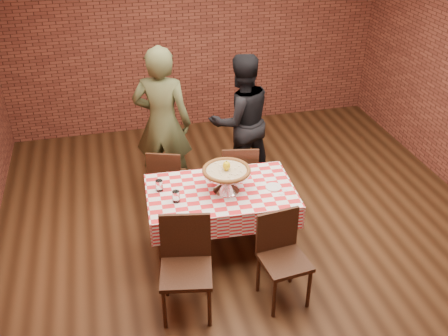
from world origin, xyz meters
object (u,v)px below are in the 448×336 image
at_px(pizza_stand, 226,181).
at_px(condiment_caddy, 224,169).
at_px(water_glass_left, 176,197).
at_px(table, 221,221).
at_px(chair_near_left, 186,271).
at_px(diner_olive, 162,123).
at_px(chair_far_left, 168,179).
at_px(water_glass_right, 159,186).
at_px(chair_near_right, 285,262).
at_px(diner_black, 241,120).
at_px(pizza, 226,171).
at_px(chair_far_right, 239,176).

bearing_deg(pizza_stand, condiment_caddy, 81.81).
bearing_deg(water_glass_left, table, 11.11).
height_order(condiment_caddy, chair_near_left, chair_near_left).
bearing_deg(diner_olive, water_glass_left, 106.51).
relative_size(chair_far_left, diner_olive, 0.46).
bearing_deg(water_glass_right, pizza_stand, -12.66).
bearing_deg(chair_far_left, diner_olive, -74.43).
bearing_deg(chair_near_right, diner_olive, 103.72).
xyz_separation_m(chair_far_left, diner_olive, (0.03, 0.43, 0.50)).
xyz_separation_m(condiment_caddy, diner_olive, (-0.49, 1.00, 0.11)).
xyz_separation_m(table, condiment_caddy, (0.10, 0.28, 0.45)).
xyz_separation_m(pizza_stand, chair_near_right, (0.34, -0.82, -0.42)).
distance_m(table, condiment_caddy, 0.53).
bearing_deg(water_glass_left, chair_near_left, -93.17).
distance_m(water_glass_right, diner_black, 1.66).
xyz_separation_m(pizza, diner_olive, (-0.45, 1.28, -0.04)).
bearing_deg(chair_near_left, table, 67.53).
bearing_deg(condiment_caddy, table, -112.23).
bearing_deg(chair_near_right, water_glass_right, 128.77).
bearing_deg(chair_far_left, chair_near_right, 135.07).
height_order(pizza_stand, chair_near_right, pizza_stand).
bearing_deg(chair_near_right, diner_black, 78.62).
height_order(table, chair_far_left, chair_far_left).
bearing_deg(diner_black, water_glass_right, 36.32).
xyz_separation_m(chair_near_left, chair_far_right, (0.88, 1.47, -0.03)).
bearing_deg(diner_olive, table, 126.43).
bearing_deg(chair_far_right, pizza_stand, 76.37).
distance_m(chair_near_right, chair_far_left, 1.87).
relative_size(pizza, condiment_caddy, 3.68).
height_order(water_glass_right, diner_olive, diner_olive).
xyz_separation_m(pizza_stand, diner_black, (0.51, 1.33, -0.02)).
relative_size(condiment_caddy, diner_black, 0.08).
bearing_deg(water_glass_left, chair_far_left, 87.36).
bearing_deg(table, chair_near_left, -123.25).
xyz_separation_m(water_glass_right, chair_near_right, (0.98, -0.97, -0.37)).
distance_m(table, chair_far_right, 0.81).
height_order(water_glass_left, chair_near_right, chair_near_right).
xyz_separation_m(water_glass_left, water_glass_right, (-0.13, 0.23, 0.00)).
height_order(chair_far_left, diner_black, diner_black).
distance_m(pizza_stand, chair_far_right, 0.90).
bearing_deg(water_glass_right, chair_far_left, 76.42).
bearing_deg(chair_near_left, diner_olive, 97.73).
height_order(table, chair_far_right, chair_far_right).
height_order(chair_near_right, diner_olive, diner_olive).
bearing_deg(water_glass_right, diner_black, 45.51).
xyz_separation_m(pizza_stand, chair_far_right, (0.33, 0.72, -0.42)).
height_order(pizza_stand, water_glass_left, pizza_stand).
xyz_separation_m(water_glass_right, condiment_caddy, (0.69, 0.13, 0.01)).
distance_m(condiment_caddy, chair_far_right, 0.65).
distance_m(water_glass_right, condiment_caddy, 0.70).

